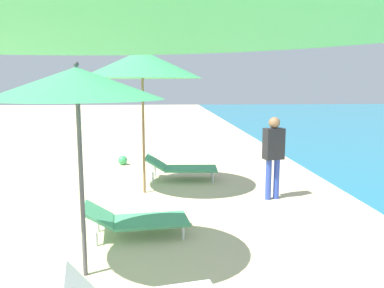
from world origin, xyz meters
TOP-DOWN VIEW (x-y plane):
  - umbrella_second at (-0.57, 3.64)m, footprint 1.87×1.87m
  - lounger_second_shoreside at (-0.07, 4.77)m, footprint 1.53×0.78m
  - umbrella_farthest at (-0.06, 7.01)m, footprint 2.33×2.33m
  - lounger_farthest_shoreside at (0.71, 7.98)m, footprint 1.65×0.77m
  - person_walking_mid at (2.39, 6.39)m, footprint 0.40×0.30m
  - beach_ball at (-0.77, 9.76)m, footprint 0.25×0.25m

SIDE VIEW (x-z plane):
  - beach_ball at x=-0.77m, z-range 0.00..0.25m
  - lounger_second_shoreside at x=-0.07m, z-range 0.00..0.49m
  - lounger_farthest_shoreside at x=0.71m, z-range 0.02..0.58m
  - person_walking_mid at x=2.39m, z-range 0.16..1.72m
  - umbrella_second at x=-0.57m, z-range 0.97..3.37m
  - umbrella_farthest at x=-0.06m, z-range 1.10..3.97m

